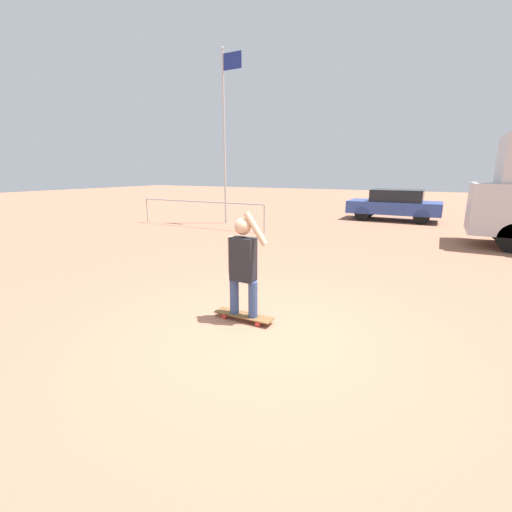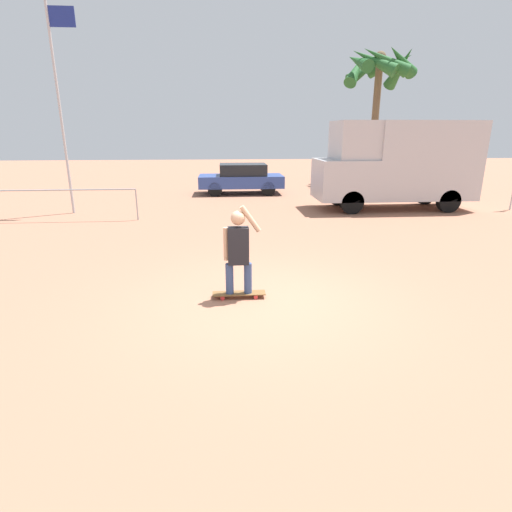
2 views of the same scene
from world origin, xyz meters
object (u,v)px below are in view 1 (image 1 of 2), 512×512
object	(u,v)px
person_skateboarder	(243,262)
flagpole	(225,128)
parked_car_blue	(395,204)
skateboard	(244,316)

from	to	relation	value
person_skateboarder	flagpole	xyz separation A→B (m)	(-5.75, 8.51, 3.08)
parked_car_blue	flagpole	size ratio (longest dim) A/B	0.57
parked_car_blue	skateboard	bearing A→B (deg)	-92.88
parked_car_blue	flagpole	bearing A→B (deg)	-145.02
skateboard	parked_car_blue	bearing A→B (deg)	87.12
skateboard	parked_car_blue	xyz separation A→B (m)	(0.65, 13.00, 0.69)
person_skateboarder	flagpole	bearing A→B (deg)	124.05
person_skateboarder	skateboard	bearing A→B (deg)	0.00
person_skateboarder	parked_car_blue	world-z (taller)	person_skateboarder
skateboard	flagpole	bearing A→B (deg)	124.05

